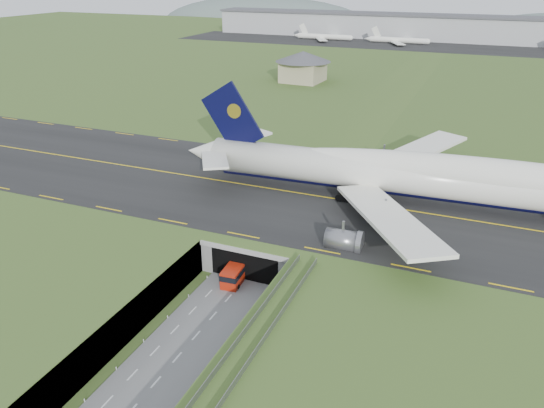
% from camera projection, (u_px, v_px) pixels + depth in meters
% --- Properties ---
extents(ground, '(900.00, 900.00, 0.00)m').
position_uv_depth(ground, '(222.00, 306.00, 81.48)').
color(ground, '#385522').
rests_on(ground, ground).
extents(airfield_deck, '(800.00, 800.00, 6.00)m').
position_uv_depth(airfield_deck, '(222.00, 290.00, 80.26)').
color(airfield_deck, gray).
rests_on(airfield_deck, ground).
extents(trench_road, '(12.00, 75.00, 0.20)m').
position_uv_depth(trench_road, '(198.00, 334.00, 75.12)').
color(trench_road, slate).
rests_on(trench_road, ground).
extents(taxiway, '(800.00, 44.00, 0.18)m').
position_uv_depth(taxiway, '(297.00, 193.00, 106.84)').
color(taxiway, black).
rests_on(taxiway, airfield_deck).
extents(tunnel_portal, '(17.00, 22.30, 6.00)m').
position_uv_depth(tunnel_portal, '(265.00, 240.00, 94.22)').
color(tunnel_portal, gray).
rests_on(tunnel_portal, ground).
extents(guideway, '(3.00, 53.00, 7.05)m').
position_uv_depth(guideway, '(229.00, 380.00, 59.34)').
color(guideway, '#A8A8A3').
rests_on(guideway, ground).
extents(jumbo_jet, '(105.47, 65.74, 21.77)m').
position_uv_depth(jumbo_jet, '(432.00, 177.00, 98.90)').
color(jumbo_jet, white).
rests_on(jumbo_jet, ground).
extents(shuttle_tram, '(3.36, 7.65, 3.05)m').
position_uv_depth(shuttle_tram, '(236.00, 272.00, 87.53)').
color(shuttle_tram, '#AD1F0B').
rests_on(shuttle_tram, ground).
extents(service_building, '(23.13, 23.13, 11.93)m').
position_uv_depth(service_building, '(303.00, 64.00, 209.41)').
color(service_building, tan).
rests_on(service_building, ground).
extents(cargo_terminal, '(320.00, 67.00, 15.60)m').
position_uv_depth(cargo_terminal, '(445.00, 28.00, 328.35)').
color(cargo_terminal, '#B2B2B2').
rests_on(cargo_terminal, ground).
extents(distant_hills, '(700.00, 91.00, 60.00)m').
position_uv_depth(distant_hills, '(543.00, 39.00, 423.16)').
color(distant_hills, slate).
rests_on(distant_hills, ground).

